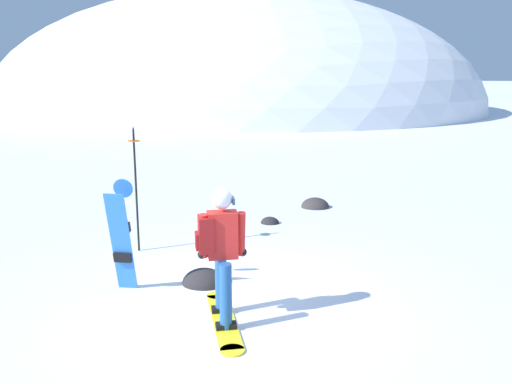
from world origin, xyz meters
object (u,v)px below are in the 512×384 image
object	(u,v)px
spare_snowboard	(122,237)
rock_mid	(270,223)
rock_dark	(315,207)
rock_small	(204,284)
piste_marker_near	(136,181)
snowboarder_main	(220,252)

from	to	relation	value
spare_snowboard	rock_mid	bearing A→B (deg)	66.27
rock_dark	rock_small	bearing A→B (deg)	-107.33
piste_marker_near	rock_dark	world-z (taller)	piste_marker_near
piste_marker_near	rock_mid	bearing A→B (deg)	44.34
spare_snowboard	rock_dark	size ratio (longest dim) A/B	2.51
snowboarder_main	piste_marker_near	size ratio (longest dim) A/B	0.81
piste_marker_near	snowboarder_main	bearing A→B (deg)	-52.27
piste_marker_near	rock_mid	distance (m)	3.17
rock_mid	rock_dark	bearing A→B (deg)	58.60
snowboarder_main	rock_mid	size ratio (longest dim) A/B	4.63
rock_dark	rock_small	size ratio (longest dim) A/B	0.99
rock_small	rock_mid	bearing A→B (deg)	79.62
snowboarder_main	rock_dark	xyz separation A→B (m)	(1.02, 6.02, -0.92)
piste_marker_near	rock_mid	xyz separation A→B (m)	(2.08, 2.04, -1.24)
snowboarder_main	rock_small	xyz separation A→B (m)	(-0.49, 1.19, -0.92)
snowboarder_main	piste_marker_near	xyz separation A→B (m)	(-1.95, 2.52, 0.32)
piste_marker_near	rock_dark	size ratio (longest dim) A/B	3.39
piste_marker_near	rock_small	size ratio (longest dim) A/B	3.34
spare_snowboard	piste_marker_near	xyz separation A→B (m)	(-0.41, 1.78, 0.42)
spare_snowboard	piste_marker_near	size ratio (longest dim) A/B	0.74
rock_small	spare_snowboard	bearing A→B (deg)	-157.36
spare_snowboard	piste_marker_near	bearing A→B (deg)	102.86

